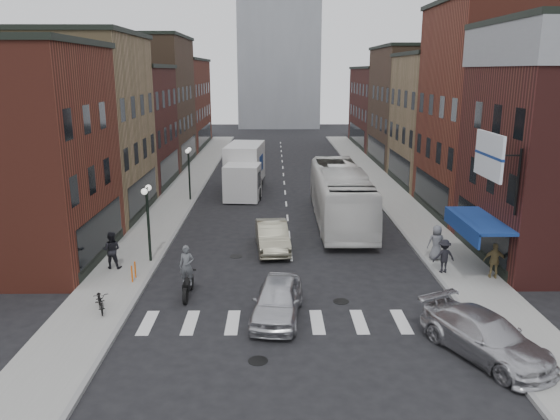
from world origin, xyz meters
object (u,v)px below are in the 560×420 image
object	(u,v)px
ped_right_b	(495,261)
ped_left_solo	(112,250)
streetlamp_far	(189,164)
curb_car	(486,336)
parked_bicycle	(100,300)
bike_rack	(134,272)
billboard_sign	(491,157)
motorcycle_rider	(187,273)
transit_bus	(340,195)
streetlamp_near	(148,209)
box_truck	(244,170)
sedan_left_far	(272,236)
ped_right_c	(436,243)
ped_right_a	(444,256)
sedan_left_near	(277,300)

from	to	relation	value
ped_right_b	ped_left_solo	bearing A→B (deg)	7.07
streetlamp_far	ped_right_b	world-z (taller)	streetlamp_far
curb_car	parked_bicycle	bearing A→B (deg)	139.99
bike_rack	parked_bicycle	distance (m)	3.44
billboard_sign	motorcycle_rider	bearing A→B (deg)	-176.03
billboard_sign	transit_bus	bearing A→B (deg)	114.51
billboard_sign	streetlamp_near	xyz separation A→B (m)	(-15.99, 3.50, -3.22)
box_truck	transit_bus	bearing A→B (deg)	-48.02
curb_car	ped_right_b	xyz separation A→B (m)	(3.10, 7.11, 0.26)
transit_bus	sedan_left_far	xyz separation A→B (m)	(-4.48, -5.64, -1.05)
streetlamp_far	parked_bicycle	world-z (taller)	streetlamp_far
box_truck	ped_right_c	bearing A→B (deg)	-51.69
sedan_left_far	ped_right_b	world-z (taller)	ped_right_b
streetlamp_far	sedan_left_far	bearing A→B (deg)	-61.78
bike_rack	sedan_left_far	bearing A→B (deg)	36.31
streetlamp_far	ped_right_a	size ratio (longest dim) A/B	2.44
sedan_left_near	curb_car	size ratio (longest dim) A/B	0.89
streetlamp_far	motorcycle_rider	distance (m)	18.70
streetlamp_near	box_truck	xyz separation A→B (m)	(4.05, 16.99, -1.00)
sedan_left_far	ped_left_solo	xyz separation A→B (m)	(-8.03, -3.21, 0.30)
motorcycle_rider	curb_car	size ratio (longest dim) A/B	0.46
ped_right_b	ped_right_c	world-z (taller)	ped_right_c
sedan_left_far	motorcycle_rider	bearing A→B (deg)	-124.62
transit_bus	ped_right_a	size ratio (longest dim) A/B	7.89
ped_right_b	ped_right_c	xyz separation A→B (m)	(-2.03, 2.62, 0.06)
streetlamp_near	sedan_left_far	world-z (taller)	streetlamp_near
bike_rack	ped_right_b	bearing A→B (deg)	0.23
curb_car	ped_right_a	xyz separation A→B (m)	(0.90, 7.87, 0.24)
bike_rack	curb_car	bearing A→B (deg)	-26.55
streetlamp_near	parked_bicycle	xyz separation A→B (m)	(-0.72, -6.10, -2.33)
sedan_left_near	billboard_sign	bearing A→B (deg)	25.49
streetlamp_far	parked_bicycle	size ratio (longest dim) A/B	2.47
billboard_sign	ped_right_a	size ratio (longest dim) A/B	2.20
transit_bus	ped_right_b	size ratio (longest dim) A/B	7.68
billboard_sign	transit_bus	distance (m)	13.11
ped_right_a	billboard_sign	bearing A→B (deg)	118.11
billboard_sign	ped_right_a	world-z (taller)	billboard_sign
streetlamp_near	bike_rack	world-z (taller)	streetlamp_near
motorcycle_rider	ped_right_b	world-z (taller)	motorcycle_rider
transit_bus	sedan_left_far	distance (m)	7.28
sedan_left_near	ped_right_c	world-z (taller)	ped_right_c
box_truck	motorcycle_rider	world-z (taller)	box_truck
box_truck	curb_car	size ratio (longest dim) A/B	1.75
streetlamp_far	transit_bus	bearing A→B (deg)	-29.86
billboard_sign	box_truck	bearing A→B (deg)	120.21
ped_left_solo	ped_right_a	distance (m)	16.48
streetlamp_near	ped_left_solo	distance (m)	2.69
streetlamp_near	ped_left_solo	world-z (taller)	streetlamp_near
billboard_sign	curb_car	size ratio (longest dim) A/B	0.71
ped_left_solo	ped_right_b	distance (m)	18.73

